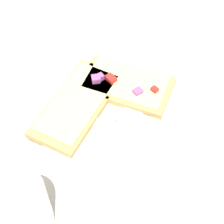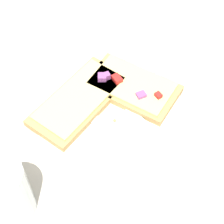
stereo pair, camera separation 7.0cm
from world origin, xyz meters
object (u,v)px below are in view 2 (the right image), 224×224
(plate, at_px, (112,117))
(knife, at_px, (115,139))
(pizza_slice_main, at_px, (80,99))
(pizza_slice_corner, at_px, (132,87))
(fork, at_px, (126,106))
(drinking_glass, at_px, (6,193))

(plate, distance_m, knife, 0.06)
(pizza_slice_main, height_order, pizza_slice_corner, pizza_slice_main)
(plate, height_order, pizza_slice_corner, pizza_slice_corner)
(plate, relative_size, knife, 1.50)
(fork, height_order, drinking_glass, drinking_glass)
(knife, distance_m, drinking_glass, 0.21)
(plate, relative_size, pizza_slice_main, 1.24)
(fork, height_order, pizza_slice_corner, pizza_slice_corner)
(drinking_glass, bearing_deg, pizza_slice_corner, 155.16)
(plate, height_order, fork, fork)
(plate, bearing_deg, drinking_glass, -27.03)
(knife, bearing_deg, pizza_slice_main, -3.43)
(plate, xyz_separation_m, knife, (0.05, 0.02, 0.01))
(plate, height_order, knife, knife)
(pizza_slice_main, bearing_deg, knife, 75.24)
(drinking_glass, bearing_deg, pizza_slice_main, 169.59)
(pizza_slice_corner, bearing_deg, knife, 105.29)
(drinking_glass, bearing_deg, fork, 151.61)
(pizza_slice_main, height_order, drinking_glass, drinking_glass)
(pizza_slice_corner, bearing_deg, pizza_slice_main, 48.60)
(fork, distance_m, drinking_glass, 0.28)
(fork, xyz_separation_m, knife, (0.08, -0.00, 0.00))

